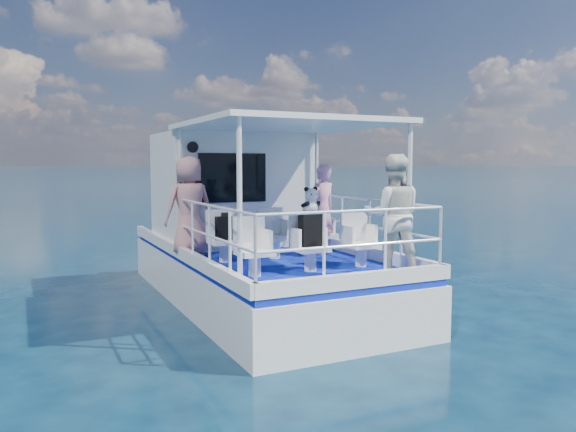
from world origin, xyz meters
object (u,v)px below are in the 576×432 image
object	(u,v)px
passenger_port_fwd	(189,206)
backpack_center	(311,230)
passenger_stbd_aft	(393,216)
panda	(311,200)

from	to	relation	value
passenger_port_fwd	backpack_center	bearing A→B (deg)	112.72
passenger_stbd_aft	backpack_center	xyz separation A→B (m)	(-0.87, 0.85, -0.24)
passenger_stbd_aft	backpack_center	bearing A→B (deg)	-16.23
passenger_stbd_aft	passenger_port_fwd	bearing A→B (deg)	-26.61
passenger_stbd_aft	backpack_center	world-z (taller)	passenger_stbd_aft
passenger_stbd_aft	panda	world-z (taller)	passenger_stbd_aft
backpack_center	passenger_port_fwd	bearing A→B (deg)	120.31
panda	passenger_port_fwd	bearing A→B (deg)	120.49
passenger_port_fwd	passenger_stbd_aft	size ratio (longest dim) A/B	1.00
backpack_center	panda	world-z (taller)	panda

